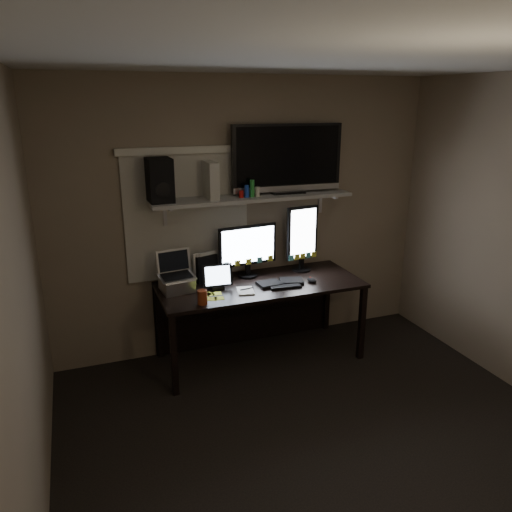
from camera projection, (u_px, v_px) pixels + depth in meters
name	position (u px, v px, depth m)	size (l,w,h in m)	color
floor	(335.00, 454.00, 3.37)	(3.60, 3.60, 0.00)	black
ceiling	(358.00, 57.00, 2.61)	(3.60, 3.60, 0.00)	silver
back_wall	(246.00, 217.00, 4.60)	(3.60, 3.60, 0.00)	#736552
left_wall	(16.00, 326.00, 2.39)	(3.60, 3.60, 0.00)	#736552
window_blinds	(188.00, 217.00, 4.39)	(1.10, 0.02, 1.10)	beige
desk	(255.00, 297.00, 4.58)	(1.80, 0.75, 0.73)	black
wall_shelf	(252.00, 197.00, 4.38)	(1.80, 0.35, 0.03)	#9E9D9A
monitor_landscape	(248.00, 251.00, 4.52)	(0.56, 0.06, 0.49)	black
monitor_portrait	(302.00, 238.00, 4.67)	(0.32, 0.06, 0.63)	black
keyboard	(281.00, 282.00, 4.41)	(0.42, 0.16, 0.03)	black
mouse	(312.00, 280.00, 4.44)	(0.06, 0.10, 0.04)	black
notepad	(245.00, 291.00, 4.23)	(0.14, 0.19, 0.01)	silver
tablet	(217.00, 277.00, 4.26)	(0.26, 0.11, 0.22)	black
file_sorter	(206.00, 267.00, 4.44)	(0.20, 0.09, 0.26)	black
laptop	(176.00, 273.00, 4.19)	(0.30, 0.24, 0.33)	#AEAEB3
cup	(202.00, 297.00, 3.96)	(0.08, 0.08, 0.12)	maroon
sticky_notes	(216.00, 294.00, 4.16)	(0.34, 0.25, 0.00)	yellow
tv	(287.00, 159.00, 4.42)	(1.01, 0.18, 0.61)	black
game_console	(211.00, 180.00, 4.22)	(0.08, 0.26, 0.31)	beige
speaker	(160.00, 180.00, 4.07)	(0.20, 0.24, 0.36)	black
bottles	(249.00, 188.00, 4.29)	(0.24, 0.06, 0.16)	#A50F0C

